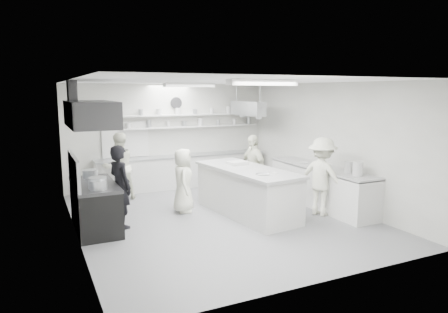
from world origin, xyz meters
name	(u,v)px	position (x,y,z in m)	size (l,w,h in m)	color
floor	(219,218)	(0.00, 0.00, -0.01)	(6.00, 7.00, 0.02)	gray
ceiling	(219,81)	(0.00, 0.00, 3.01)	(6.00, 7.00, 0.02)	white
wall_back	(170,136)	(0.00, 3.50, 1.50)	(6.00, 0.04, 3.00)	silver
wall_front	(322,184)	(0.00, -3.50, 1.50)	(6.00, 0.04, 3.00)	silver
wall_left	(74,161)	(-3.00, 0.00, 1.50)	(0.04, 7.00, 3.00)	silver
wall_right	(329,144)	(3.00, 0.00, 1.50)	(0.04, 7.00, 3.00)	silver
stove	(95,207)	(-2.60, 0.40, 0.45)	(0.80, 1.80, 0.90)	black
exhaust_hood	(91,114)	(-2.60, 0.40, 2.35)	(0.85, 2.00, 0.50)	#333235
back_counter	(183,171)	(0.30, 3.20, 0.46)	(5.00, 0.60, 0.92)	silver
shelf_lower	(193,126)	(0.70, 3.37, 1.75)	(4.20, 0.26, 0.04)	silver
shelf_upper	(193,115)	(0.70, 3.37, 2.10)	(4.20, 0.26, 0.04)	silver
pass_through_window	(125,140)	(-1.30, 3.48, 1.45)	(1.30, 0.04, 1.00)	black
wall_clock	(176,103)	(0.20, 3.46, 2.45)	(0.32, 0.32, 0.05)	white
right_counter	(321,187)	(2.65, -0.20, 0.47)	(0.74, 3.30, 0.94)	silver
pot_rack	(248,108)	(2.00, 2.40, 2.30)	(0.30, 1.60, 0.40)	#A9ACB2
light_fixture_front	(263,83)	(0.00, -1.80, 2.94)	(1.30, 0.25, 0.10)	silver
light_fixture_rear	(189,85)	(0.00, 1.80, 2.94)	(1.30, 0.25, 0.10)	silver
prep_island	(247,192)	(0.69, -0.01, 0.51)	(1.03, 2.77, 1.02)	silver
stove_pot	(98,184)	(-2.60, -0.09, 1.04)	(0.34, 0.34, 0.26)	#A9ACB2
cook_stove	(120,187)	(-2.10, 0.29, 0.86)	(0.63, 0.41, 1.72)	black
cook_back	(119,167)	(-1.70, 2.47, 0.88)	(0.85, 0.66, 1.75)	silver
cook_island_left	(183,181)	(-0.57, 0.77, 0.75)	(0.73, 0.47, 1.49)	silver
cook_island_right	(253,168)	(1.36, 0.93, 0.85)	(1.00, 0.42, 1.70)	silver
cook_right	(322,177)	(2.19, -0.78, 0.89)	(1.14, 0.66, 1.77)	silver
bowl_island_a	(263,175)	(0.64, -0.79, 1.05)	(0.27, 0.27, 0.07)	#A9ACB2
bowl_island_b	(273,174)	(0.89, -0.77, 1.05)	(0.19, 0.19, 0.06)	silver
bowl_right	(303,163)	(2.57, 0.43, 0.97)	(0.22, 0.22, 0.05)	silver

